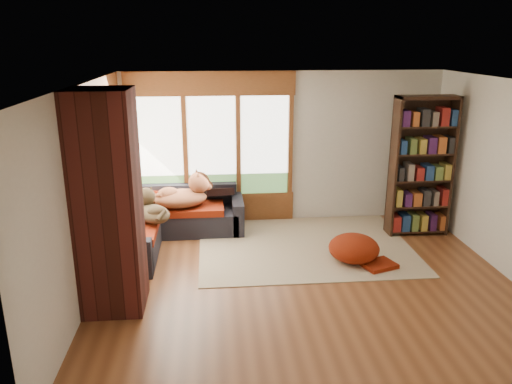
{
  "coord_description": "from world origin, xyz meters",
  "views": [
    {
      "loc": [
        -1.2,
        -5.87,
        3.11
      ],
      "look_at": [
        -0.57,
        1.09,
        0.95
      ],
      "focal_mm": 35.0,
      "sensor_mm": 36.0,
      "label": 1
    }
  ],
  "objects_px": {
    "brick_chimney": "(108,204)",
    "dog_tan": "(185,189)",
    "dog_brindle": "(151,204)",
    "pouf": "(354,248)",
    "area_rug": "(305,246)",
    "bookshelf": "(421,167)",
    "sectional_sofa": "(167,222)"
  },
  "relations": [
    {
      "from": "dog_tan",
      "to": "area_rug",
      "type": "bearing_deg",
      "value": -28.8
    },
    {
      "from": "bookshelf",
      "to": "pouf",
      "type": "bearing_deg",
      "value": -143.66
    },
    {
      "from": "area_rug",
      "to": "dog_brindle",
      "type": "xyz_separation_m",
      "value": [
        -2.33,
        0.07,
        0.73
      ]
    },
    {
      "from": "sectional_sofa",
      "to": "dog_tan",
      "type": "bearing_deg",
      "value": 33.6
    },
    {
      "from": "sectional_sofa",
      "to": "area_rug",
      "type": "bearing_deg",
      "value": -9.69
    },
    {
      "from": "bookshelf",
      "to": "pouf",
      "type": "relative_size",
      "value": 3.09
    },
    {
      "from": "sectional_sofa",
      "to": "dog_brindle",
      "type": "xyz_separation_m",
      "value": [
        -0.17,
        -0.41,
        0.43
      ]
    },
    {
      "from": "sectional_sofa",
      "to": "area_rug",
      "type": "height_order",
      "value": "sectional_sofa"
    },
    {
      "from": "dog_tan",
      "to": "dog_brindle",
      "type": "xyz_separation_m",
      "value": [
        -0.47,
        -0.59,
        -0.05
      ]
    },
    {
      "from": "sectional_sofa",
      "to": "dog_tan",
      "type": "distance_m",
      "value": 0.6
    },
    {
      "from": "dog_tan",
      "to": "dog_brindle",
      "type": "distance_m",
      "value": 0.76
    },
    {
      "from": "dog_tan",
      "to": "dog_brindle",
      "type": "height_order",
      "value": "dog_tan"
    },
    {
      "from": "area_rug",
      "to": "dog_tan",
      "type": "height_order",
      "value": "dog_tan"
    },
    {
      "from": "pouf",
      "to": "dog_tan",
      "type": "relative_size",
      "value": 0.75
    },
    {
      "from": "area_rug",
      "to": "bookshelf",
      "type": "bearing_deg",
      "value": 11.33
    },
    {
      "from": "brick_chimney",
      "to": "dog_tan",
      "type": "xyz_separation_m",
      "value": [
        0.75,
        2.23,
        -0.51
      ]
    },
    {
      "from": "area_rug",
      "to": "bookshelf",
      "type": "relative_size",
      "value": 1.44
    },
    {
      "from": "bookshelf",
      "to": "dog_tan",
      "type": "height_order",
      "value": "bookshelf"
    },
    {
      "from": "sectional_sofa",
      "to": "bookshelf",
      "type": "relative_size",
      "value": 0.97
    },
    {
      "from": "area_rug",
      "to": "pouf",
      "type": "xyz_separation_m",
      "value": [
        0.61,
        -0.59,
        0.2
      ]
    },
    {
      "from": "sectional_sofa",
      "to": "dog_tan",
      "type": "height_order",
      "value": "dog_tan"
    },
    {
      "from": "area_rug",
      "to": "pouf",
      "type": "relative_size",
      "value": 4.45
    },
    {
      "from": "pouf",
      "to": "brick_chimney",
      "type": "bearing_deg",
      "value": -163.0
    },
    {
      "from": "brick_chimney",
      "to": "area_rug",
      "type": "xyz_separation_m",
      "value": [
        2.6,
        1.57,
        -1.29
      ]
    },
    {
      "from": "dog_tan",
      "to": "brick_chimney",
      "type": "bearing_deg",
      "value": -117.85
    },
    {
      "from": "pouf",
      "to": "dog_brindle",
      "type": "height_order",
      "value": "dog_brindle"
    },
    {
      "from": "brick_chimney",
      "to": "area_rug",
      "type": "bearing_deg",
      "value": 31.1
    },
    {
      "from": "area_rug",
      "to": "dog_brindle",
      "type": "relative_size",
      "value": 3.97
    },
    {
      "from": "pouf",
      "to": "dog_brindle",
      "type": "xyz_separation_m",
      "value": [
        -2.94,
        0.66,
        0.53
      ]
    },
    {
      "from": "dog_brindle",
      "to": "pouf",
      "type": "bearing_deg",
      "value": -131.1
    },
    {
      "from": "area_rug",
      "to": "dog_brindle",
      "type": "height_order",
      "value": "dog_brindle"
    },
    {
      "from": "dog_brindle",
      "to": "area_rug",
      "type": "bearing_deg",
      "value": -120.21
    }
  ]
}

